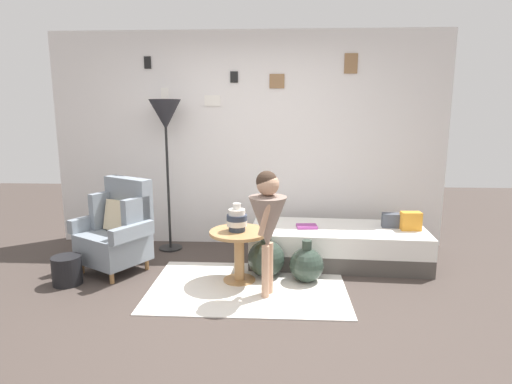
{
  "coord_description": "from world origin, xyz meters",
  "views": [
    {
      "loc": [
        0.38,
        -3.33,
        1.69
      ],
      "look_at": [
        0.15,
        0.95,
        0.85
      ],
      "focal_mm": 29.93,
      "sensor_mm": 36.0,
      "label": 1
    }
  ],
  "objects": [
    {
      "name": "floor_lamp",
      "position": [
        -0.94,
        1.61,
        1.55
      ],
      "size": [
        0.37,
        0.37,
        1.79
      ],
      "color": "black",
      "rests_on": "ground"
    },
    {
      "name": "ground_plane",
      "position": [
        0.0,
        0.0,
        0.0
      ],
      "size": [
        12.0,
        12.0,
        0.0
      ],
      "primitive_type": "plane",
      "color": "#423833"
    },
    {
      "name": "rug",
      "position": [
        0.1,
        0.51,
        0.01
      ],
      "size": [
        1.86,
        1.25,
        0.01
      ],
      "primitive_type": "cube",
      "color": "silver",
      "rests_on": "ground"
    },
    {
      "name": "gallery_wall",
      "position": [
        0.0,
        1.95,
        1.3
      ],
      "size": [
        4.8,
        0.12,
        2.6
      ],
      "color": "silver",
      "rests_on": "ground"
    },
    {
      "name": "daybed",
      "position": [
        1.04,
        1.25,
        0.2
      ],
      "size": [
        1.94,
        0.9,
        0.4
      ],
      "color": "#4C4742",
      "rests_on": "ground"
    },
    {
      "name": "demijohn_far",
      "position": [
        0.66,
        0.69,
        0.17
      ],
      "size": [
        0.34,
        0.34,
        0.42
      ],
      "color": "#2D3D33",
      "rests_on": "ground"
    },
    {
      "name": "side_table",
      "position": [
        -0.0,
        0.66,
        0.37
      ],
      "size": [
        0.58,
        0.58,
        0.52
      ],
      "color": "tan",
      "rests_on": "ground"
    },
    {
      "name": "pillow_mid",
      "position": [
        1.62,
        1.31,
        0.48
      ],
      "size": [
        0.2,
        0.14,
        0.15
      ],
      "primitive_type": "cube",
      "rotation": [
        0.0,
        0.0,
        -0.11
      ],
      "color": "#474C56",
      "rests_on": "daybed"
    },
    {
      "name": "armchair",
      "position": [
        -1.3,
        0.91,
        0.44
      ],
      "size": [
        0.9,
        0.84,
        0.97
      ],
      "color": "#9E7042",
      "rests_on": "ground"
    },
    {
      "name": "pillow_head",
      "position": [
        1.81,
        1.21,
        0.5
      ],
      "size": [
        0.22,
        0.13,
        0.2
      ],
      "primitive_type": "cube",
      "rotation": [
        0.0,
        0.0,
        0.05
      ],
      "color": "orange",
      "rests_on": "daybed"
    },
    {
      "name": "demijohn_near",
      "position": [
        0.26,
        0.8,
        0.19
      ],
      "size": [
        0.38,
        0.38,
        0.46
      ],
      "color": "#2D3D33",
      "rests_on": "ground"
    },
    {
      "name": "vase_striped",
      "position": [
        -0.02,
        0.66,
        0.63
      ],
      "size": [
        0.2,
        0.2,
        0.28
      ],
      "color": "#2D384C",
      "rests_on": "side_table"
    },
    {
      "name": "magazine_basket",
      "position": [
        -1.67,
        0.5,
        0.14
      ],
      "size": [
        0.28,
        0.28,
        0.28
      ],
      "primitive_type": "cylinder",
      "color": "black",
      "rests_on": "ground"
    },
    {
      "name": "book_on_daybed",
      "position": [
        0.69,
        1.23,
        0.42
      ],
      "size": [
        0.23,
        0.18,
        0.03
      ],
      "primitive_type": "cube",
      "rotation": [
        0.0,
        0.0,
        0.09
      ],
      "color": "#A04093",
      "rests_on": "daybed"
    },
    {
      "name": "person_child",
      "position": [
        0.29,
        0.34,
        0.74
      ],
      "size": [
        0.34,
        0.34,
        1.16
      ],
      "color": "tan",
      "rests_on": "ground"
    }
  ]
}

